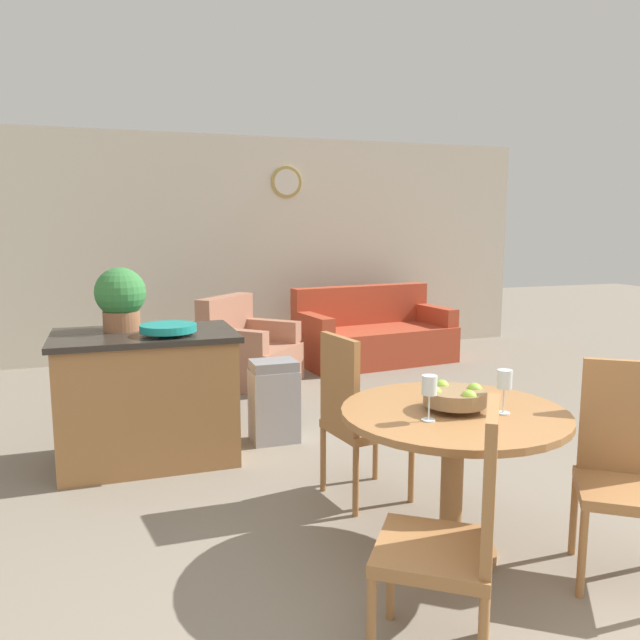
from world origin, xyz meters
The scene contains 14 objects.
wall_back centered at (0.00, 5.93, 1.35)m, with size 8.00×0.09×2.70m.
dining_table centered at (0.14, 0.76, 0.58)m, with size 1.09×1.09×0.75m.
dining_chair_near_left centered at (-0.24, 0.08, 0.54)m, with size 0.59×0.59×1.00m.
dining_chair_near_right centered at (0.82, 0.37, 0.54)m, with size 0.59×0.59×1.00m.
dining_chair_far_side centered at (-0.07, 1.51, 0.54)m, with size 0.48×0.48×1.00m.
fruit_bowl centered at (0.14, 0.76, 0.82)m, with size 0.30×0.30×0.12m.
wine_glass_left centered at (-0.06, 0.65, 0.90)m, with size 0.07×0.07×0.21m.
wine_glass_right centered at (0.33, 0.63, 0.90)m, with size 0.07×0.07×0.21m.
kitchen_island centered at (-1.19, 2.57, 0.45)m, with size 1.22×0.79×0.90m.
teal_bowl centered at (-1.05, 2.41, 0.95)m, with size 0.37×0.37×0.07m.
potted_plant centered at (-1.34, 2.71, 1.13)m, with size 0.35×0.35×0.44m.
trash_bin centered at (-0.27, 2.65, 0.31)m, with size 0.35×0.27×0.62m.
couch centered at (1.56, 4.98, 0.30)m, with size 1.91×1.11×0.89m.
armchair centered at (-0.09, 4.43, 0.30)m, with size 1.14×1.14×0.90m.
Camera 1 is at (-1.40, -1.77, 1.63)m, focal length 35.00 mm.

